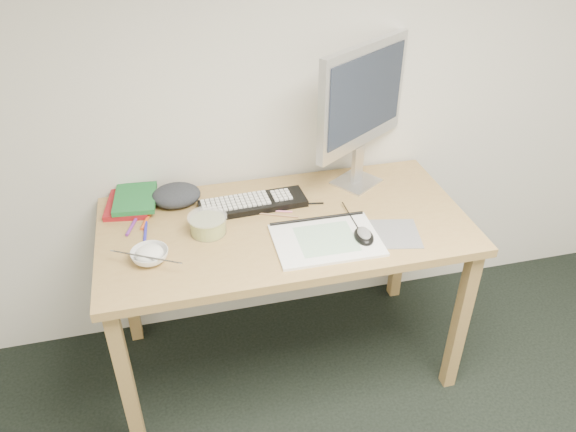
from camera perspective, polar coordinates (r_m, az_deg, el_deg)
name	(u,v)px	position (r m, az deg, el deg)	size (l,w,h in m)	color
desk	(285,239)	(2.19, -0.32, -2.40)	(1.40, 0.70, 0.75)	#A9874D
mousepad	(391,234)	(2.11, 10.43, -1.79)	(0.21, 0.19, 0.00)	slate
sketchpad	(326,240)	(2.04, 3.92, -2.45)	(0.38, 0.27, 0.01)	white
keyboard	(253,204)	(2.23, -3.58, 1.27)	(0.42, 0.13, 0.02)	black
monitor	(362,100)	(2.25, 7.58, 11.58)	(0.44, 0.31, 0.59)	silver
mouse	(364,234)	(2.05, 7.73, -1.78)	(0.07, 0.11, 0.04)	black
rice_bowl	(150,256)	(2.00, -13.86, -3.93)	(0.13, 0.13, 0.04)	silver
chopsticks	(146,257)	(1.95, -14.24, -4.05)	(0.02, 0.02, 0.25)	#B6B7B9
fruit_tub	(208,224)	(2.09, -8.14, -0.84)	(0.15, 0.15, 0.07)	gold
book_red	(129,203)	(2.32, -15.82, 1.27)	(0.17, 0.23, 0.02)	maroon
book_green	(135,198)	(2.30, -15.26, 1.73)	(0.16, 0.22, 0.02)	#19642D
cloth_lump	(176,195)	(2.28, -11.28, 2.07)	(0.16, 0.14, 0.07)	#222529
pencil_pink	(272,211)	(2.20, -1.68, 0.54)	(0.01, 0.01, 0.16)	pink
pencil_tan	(276,215)	(2.18, -1.28, 0.10)	(0.01, 0.01, 0.18)	#A77958
pencil_black	(300,204)	(2.24, 1.21, 1.25)	(0.01, 0.01, 0.19)	black
marker_blue	(145,232)	(2.15, -14.29, -1.54)	(0.01, 0.01, 0.12)	#2321B6
marker_orange	(147,219)	(2.22, -14.14, -0.29)	(0.01, 0.01, 0.14)	#DD521A
marker_purple	(133,225)	(2.19, -15.52, -0.88)	(0.01, 0.01, 0.13)	#6A2892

